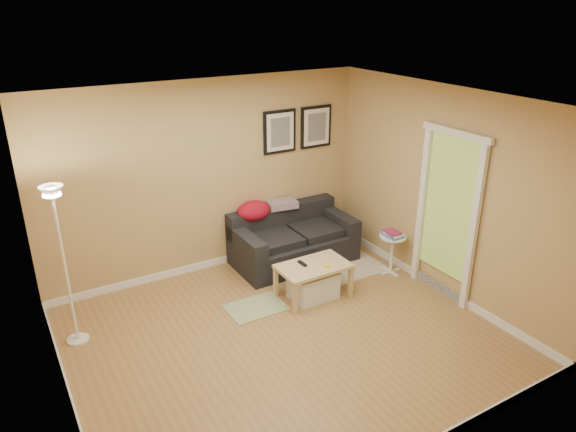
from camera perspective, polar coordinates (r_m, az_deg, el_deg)
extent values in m
plane|color=olive|center=(6.09, -0.40, -12.88)|extent=(4.50, 4.50, 0.00)
plane|color=white|center=(5.05, -0.48, 11.95)|extent=(4.50, 4.50, 0.00)
plane|color=tan|center=(7.13, -8.56, 4.04)|extent=(4.50, 0.00, 4.50)
plane|color=tan|center=(4.05, 14.22, -11.58)|extent=(4.50, 0.00, 4.50)
plane|color=tan|center=(4.84, -24.31, -7.02)|extent=(0.00, 4.00, 4.00)
plane|color=tan|center=(6.77, 16.27, 2.38)|extent=(0.00, 4.00, 4.00)
cube|color=white|center=(7.60, -7.99, -4.95)|extent=(4.50, 0.02, 0.10)
cube|color=white|center=(5.53, -22.06, -18.40)|extent=(0.02, 4.00, 0.10)
cube|color=white|center=(7.27, 15.16, -6.92)|extent=(0.02, 4.00, 0.10)
cube|color=beige|center=(7.50, 5.27, -5.59)|extent=(1.25, 0.85, 0.01)
cube|color=#668C4C|center=(6.60, -3.48, -9.77)|extent=(0.70, 0.50, 0.01)
cube|color=black|center=(6.63, 1.54, -5.12)|extent=(0.05, 0.16, 0.02)
cylinder|color=yellow|center=(6.58, 4.22, -5.35)|extent=(0.07, 0.07, 0.03)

